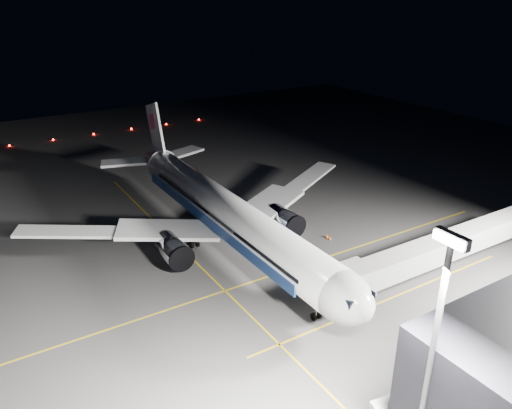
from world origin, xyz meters
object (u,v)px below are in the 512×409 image
at_px(jet_bridge, 439,249).
at_px(safety_cone_c, 327,236).
at_px(safety_cone_b, 330,238).
at_px(airliner, 224,212).
at_px(floodlight_mast_south, 434,344).
at_px(baggage_tug, 272,226).
at_px(safety_cone_a, 255,227).

bearing_deg(jet_bridge, safety_cone_c, -166.34).
bearing_deg(safety_cone_b, safety_cone_c, 180.00).
relative_size(airliner, safety_cone_b, 102.67).
bearing_deg(airliner, safety_cone_c, 65.50).
relative_size(jet_bridge, floodlight_mast_south, 1.66).
height_order(baggage_tug, safety_cone_a, baggage_tug).
distance_m(jet_bridge, floodlight_mast_south, 31.05).
bearing_deg(airliner, safety_cone_a, 107.65).
distance_m(safety_cone_a, safety_cone_c, 11.34).
distance_m(floodlight_mast_south, safety_cone_a, 46.46).
distance_m(floodlight_mast_south, safety_cone_b, 41.26).
xyz_separation_m(jet_bridge, safety_cone_c, (-16.69, -4.06, -4.25)).
relative_size(airliner, floodlight_mast_south, 2.97).
bearing_deg(safety_cone_a, airliner, -72.35).
xyz_separation_m(baggage_tug, safety_cone_a, (-2.38, -1.60, -0.61)).
xyz_separation_m(jet_bridge, baggage_tug, (-22.73, -10.06, -3.68)).
bearing_deg(floodlight_mast_south, safety_cone_b, 149.52).
xyz_separation_m(jet_bridge, safety_cone_a, (-25.11, -11.66, -4.29)).
distance_m(airliner, safety_cone_b, 16.42).
bearing_deg(floodlight_mast_south, safety_cone_a, 163.94).
bearing_deg(safety_cone_c, baggage_tug, -135.16).
xyz_separation_m(floodlight_mast_south, safety_cone_b, (-34.00, 20.01, -12.07)).
distance_m(baggage_tug, safety_cone_c, 8.54).
height_order(floodlight_mast_south, baggage_tug, floodlight_mast_south).
bearing_deg(floodlight_mast_south, jet_bridge, 126.79).
bearing_deg(jet_bridge, baggage_tug, -156.13).
bearing_deg(safety_cone_a, safety_cone_c, 42.08).
xyz_separation_m(safety_cone_a, safety_cone_b, (9.11, 7.60, 0.01)).
bearing_deg(baggage_tug, safety_cone_a, -156.88).
distance_m(jet_bridge, safety_cone_c, 17.70).
bearing_deg(safety_cone_b, jet_bridge, 14.22).
relative_size(baggage_tug, safety_cone_b, 5.08).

